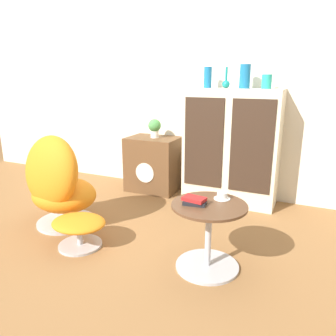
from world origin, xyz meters
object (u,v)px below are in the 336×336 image
at_px(teacup, 222,196).
at_px(vase_inner_right, 245,76).
at_px(ottoman, 79,226).
at_px(sideboard, 231,147).
at_px(tv_console, 153,164).
at_px(vase_rightmost, 267,82).
at_px(egg_chair, 58,184).
at_px(vase_leftmost, 208,77).
at_px(vase_inner_left, 226,83).
at_px(book_stack, 194,201).
at_px(potted_plant, 155,127).
at_px(coffee_table, 208,234).

bearing_deg(teacup, vase_inner_right, 96.81).
distance_m(ottoman, teacup, 1.16).
relative_size(sideboard, tv_console, 1.89).
bearing_deg(ottoman, vase_inner_right, 57.92).
bearing_deg(vase_rightmost, egg_chair, -141.29).
xyz_separation_m(tv_console, ottoman, (0.08, -1.47, -0.14)).
height_order(vase_leftmost, vase_inner_left, vase_leftmost).
bearing_deg(ottoman, egg_chair, 149.63).
distance_m(vase_leftmost, book_stack, 1.65).
bearing_deg(ottoman, vase_rightmost, 52.42).
relative_size(tv_console, vase_inner_right, 2.75).
bearing_deg(tv_console, vase_inner_right, 0.93).
bearing_deg(vase_inner_right, vase_rightmost, 0.00).
height_order(vase_leftmost, vase_rightmost, vase_leftmost).
relative_size(potted_plant, book_stack, 1.25).
xyz_separation_m(ottoman, potted_plant, (-0.06, 1.48, 0.59)).
height_order(egg_chair, coffee_table, egg_chair).
distance_m(egg_chair, book_stack, 1.36).
bearing_deg(vase_inner_right, ottoman, -122.08).
distance_m(vase_leftmost, vase_inner_left, 0.20).
bearing_deg(vase_rightmost, teacup, -93.12).
xyz_separation_m(vase_rightmost, book_stack, (-0.21, -1.40, -0.77)).
bearing_deg(ottoman, coffee_table, 7.47).
height_order(egg_chair, book_stack, egg_chair).
bearing_deg(potted_plant, ottoman, -87.56).
distance_m(tv_console, potted_plant, 0.44).
height_order(vase_leftmost, book_stack, vase_leftmost).
height_order(sideboard, egg_chair, sideboard).
bearing_deg(potted_plant, teacup, -46.53).
height_order(tv_console, vase_inner_left, vase_inner_left).
xyz_separation_m(sideboard, egg_chair, (-1.25, -1.25, -0.21)).
height_order(sideboard, vase_inner_right, vase_inner_right).
bearing_deg(vase_inner_right, teacup, -83.19).
bearing_deg(sideboard, teacup, -78.72).
xyz_separation_m(tv_console, vase_inner_left, (0.83, 0.02, 0.94)).
relative_size(vase_inner_left, vase_inner_right, 0.90).
xyz_separation_m(egg_chair, ottoman, (0.41, -0.24, -0.22)).
bearing_deg(potted_plant, vase_inner_right, 0.91).
xyz_separation_m(vase_inner_right, potted_plant, (-1.00, -0.02, -0.56)).
relative_size(sideboard, vase_inner_right, 5.21).
bearing_deg(vase_rightmost, vase_inner_right, 180.00).
bearing_deg(vase_inner_left, sideboard, -2.46).
height_order(egg_chair, teacup, egg_chair).
relative_size(coffee_table, vase_leftmost, 2.47).
relative_size(ottoman, book_stack, 2.58).
bearing_deg(tv_console, coffee_table, -50.29).
xyz_separation_m(sideboard, tv_console, (-0.92, -0.01, -0.29)).
height_order(coffee_table, vase_inner_right, vase_inner_right).
relative_size(egg_chair, vase_inner_right, 3.72).
bearing_deg(vase_leftmost, teacup, -66.62).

